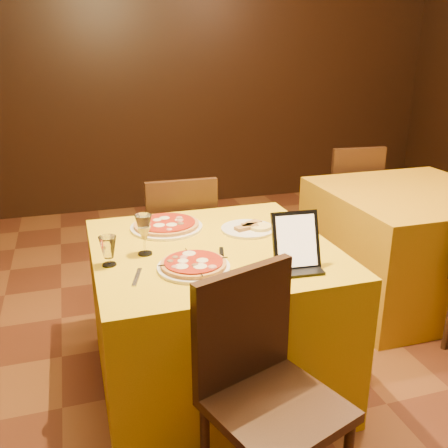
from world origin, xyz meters
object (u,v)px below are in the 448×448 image
object	(u,v)px
chair_main_near	(277,407)
water_glass	(108,251)
chair_main_far	(177,242)
side_table	(408,245)
chair_side_far	(345,199)
pizza_near	(194,265)
wine_glass	(144,234)
main_table	(213,316)
pizza_far	(166,226)
tablet	(296,240)

from	to	relation	value
chair_main_near	water_glass	xyz separation A→B (m)	(-0.48, 0.71, 0.36)
chair_main_far	water_glass	bearing A→B (deg)	63.04
side_table	chair_side_far	xyz separation A→B (m)	(0.00, 0.84, 0.08)
pizza_near	wine_glass	xyz separation A→B (m)	(-0.17, 0.22, 0.08)
chair_side_far	water_glass	xyz separation A→B (m)	(-1.99, -1.43, 0.36)
main_table	chair_side_far	size ratio (longest dim) A/B	1.21
side_table	water_glass	distance (m)	2.13
main_table	pizza_far	bearing A→B (deg)	118.42
chair_main_far	pizza_near	distance (m)	1.09
main_table	side_table	xyz separation A→B (m)	(1.51, 0.51, 0.00)
wine_glass	side_table	bearing A→B (deg)	15.85
water_glass	chair_side_far	bearing A→B (deg)	35.72
pizza_far	wine_glass	bearing A→B (deg)	-117.32
chair_side_far	pizza_near	size ratio (longest dim) A/B	2.95
pizza_far	tablet	distance (m)	0.76
main_table	chair_main_near	world-z (taller)	chair_main_near
chair_main_near	wine_glass	size ratio (longest dim) A/B	4.79
side_table	wine_glass	distance (m)	1.96
chair_main_far	chair_side_far	size ratio (longest dim) A/B	1.00
side_table	chair_main_near	xyz separation A→B (m)	(-1.51, -1.31, 0.08)
main_table	water_glass	world-z (taller)	water_glass
side_table	chair_main_far	size ratio (longest dim) A/B	1.21
side_table	pizza_near	distance (m)	1.86
main_table	pizza_near	bearing A→B (deg)	-123.40
chair_side_far	pizza_near	xyz separation A→B (m)	(-1.66, -1.58, 0.31)
side_table	main_table	bearing A→B (deg)	-161.24
main_table	tablet	distance (m)	0.65
main_table	side_table	size ratio (longest dim) A/B	1.00
chair_main_near	pizza_near	xyz separation A→B (m)	(-0.15, 0.57, 0.31)
main_table	wine_glass	size ratio (longest dim) A/B	5.79
main_table	chair_main_far	xyz separation A→B (m)	(0.00, 0.82, 0.08)
main_table	pizza_far	world-z (taller)	pizza_far
water_glass	wine_glass	bearing A→B (deg)	24.19
water_glass	tablet	distance (m)	0.79
pizza_far	tablet	bearing A→B (deg)	-55.47
chair_main_far	side_table	bearing A→B (deg)	169.96
side_table	chair_main_far	xyz separation A→B (m)	(-1.51, 0.30, 0.08)
pizza_near	wine_glass	distance (m)	0.29
pizza_far	tablet	xyz separation A→B (m)	(0.43, -0.62, 0.10)
chair_main_near	pizza_far	world-z (taller)	chair_main_near
pizza_near	chair_main_far	bearing A→B (deg)	81.96
pizza_near	wine_glass	bearing A→B (deg)	128.07
main_table	tablet	bearing A→B (deg)	-50.60
chair_main_near	tablet	size ratio (longest dim) A/B	3.73
wine_glass	tablet	bearing A→B (deg)	-28.78
wine_glass	water_glass	bearing A→B (deg)	-155.81
side_table	chair_main_near	bearing A→B (deg)	-139.17
wine_glass	water_glass	xyz separation A→B (m)	(-0.16, -0.07, -0.03)
chair_main_near	chair_side_far	world-z (taller)	same
pizza_near	pizza_far	world-z (taller)	same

